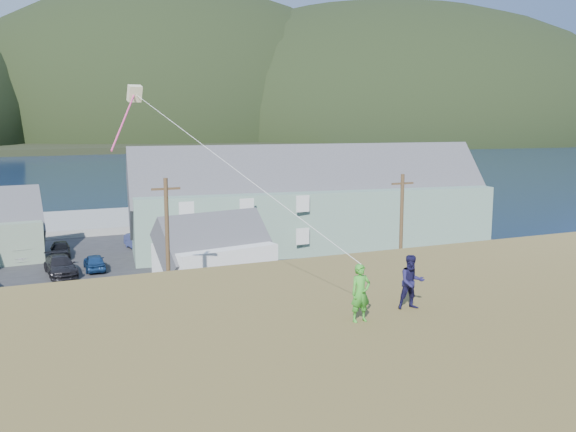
{
  "coord_description": "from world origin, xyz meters",
  "views": [
    {
      "loc": [
        -7.17,
        -33.34,
        12.42
      ],
      "look_at": [
        1.76,
        -12.53,
        8.8
      ],
      "focal_mm": 40.0,
      "sensor_mm": 36.0,
      "label": 1
    }
  ],
  "objects_px": {
    "shed_white": "(215,253)",
    "wharf": "(30,226)",
    "lodge": "(311,200)",
    "kite_flyer_navy": "(412,282)",
    "kite_flyer_green": "(361,293)"
  },
  "relations": [
    {
      "from": "lodge",
      "to": "shed_white",
      "type": "height_order",
      "value": "lodge"
    },
    {
      "from": "shed_white",
      "to": "kite_flyer_green",
      "type": "xyz_separation_m",
      "value": [
        -5.13,
        -30.14,
        5.48
      ]
    },
    {
      "from": "wharf",
      "to": "lodge",
      "type": "distance_m",
      "value": 31.52
    },
    {
      "from": "lodge",
      "to": "kite_flyer_navy",
      "type": "distance_m",
      "value": 42.39
    },
    {
      "from": "lodge",
      "to": "kite_flyer_green",
      "type": "distance_m",
      "value": 43.45
    },
    {
      "from": "shed_white",
      "to": "wharf",
      "type": "bearing_deg",
      "value": 101.16
    },
    {
      "from": "wharf",
      "to": "kite_flyer_navy",
      "type": "relative_size",
      "value": 17.56
    },
    {
      "from": "lodge",
      "to": "kite_flyer_green",
      "type": "bearing_deg",
      "value": -106.04
    },
    {
      "from": "kite_flyer_navy",
      "to": "wharf",
      "type": "bearing_deg",
      "value": 109.63
    },
    {
      "from": "wharf",
      "to": "shed_white",
      "type": "xyz_separation_m",
      "value": [
        11.83,
        -29.52,
        2.01
      ]
    },
    {
      "from": "kite_flyer_navy",
      "to": "lodge",
      "type": "bearing_deg",
      "value": 79.87
    },
    {
      "from": "lodge",
      "to": "kite_flyer_green",
      "type": "height_order",
      "value": "lodge"
    },
    {
      "from": "kite_flyer_green",
      "to": "kite_flyer_navy",
      "type": "bearing_deg",
      "value": 11.91
    },
    {
      "from": "lodge",
      "to": "kite_flyer_navy",
      "type": "xyz_separation_m",
      "value": [
        -15.56,
        -39.28,
        3.48
      ]
    },
    {
      "from": "lodge",
      "to": "shed_white",
      "type": "relative_size",
      "value": 3.83
    }
  ]
}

